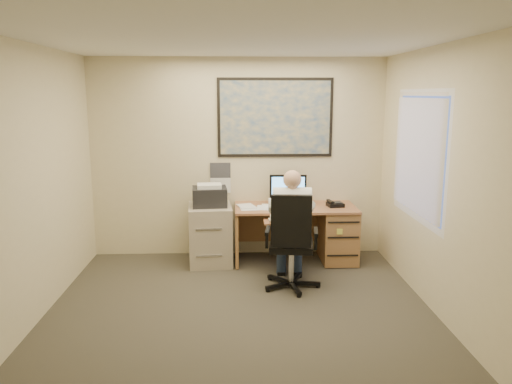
{
  "coord_description": "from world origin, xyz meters",
  "views": [
    {
      "loc": [
        -0.04,
        -4.54,
        2.22
      ],
      "look_at": [
        0.21,
        1.3,
        1.06
      ],
      "focal_mm": 35.0,
      "sensor_mm": 36.0,
      "label": 1
    }
  ],
  "objects_px": {
    "desk": "(319,228)",
    "person": "(291,229)",
    "office_chair": "(292,261)",
    "filing_cabinet": "(210,229)"
  },
  "relations": [
    {
      "from": "desk",
      "to": "filing_cabinet",
      "type": "distance_m",
      "value": 1.46
    },
    {
      "from": "desk",
      "to": "person",
      "type": "relative_size",
      "value": 1.17
    },
    {
      "from": "desk",
      "to": "filing_cabinet",
      "type": "relative_size",
      "value": 1.5
    },
    {
      "from": "office_chair",
      "to": "person",
      "type": "xyz_separation_m",
      "value": [
        -0.01,
        0.08,
        0.35
      ]
    },
    {
      "from": "desk",
      "to": "filing_cabinet",
      "type": "bearing_deg",
      "value": -178.38
    },
    {
      "from": "filing_cabinet",
      "to": "person",
      "type": "distance_m",
      "value": 1.33
    },
    {
      "from": "office_chair",
      "to": "person",
      "type": "distance_m",
      "value": 0.36
    },
    {
      "from": "desk",
      "to": "person",
      "type": "distance_m",
      "value": 1.06
    },
    {
      "from": "desk",
      "to": "office_chair",
      "type": "xyz_separation_m",
      "value": [
        -0.48,
        -1.0,
        -0.11
      ]
    },
    {
      "from": "office_chair",
      "to": "person",
      "type": "height_order",
      "value": "person"
    }
  ]
}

